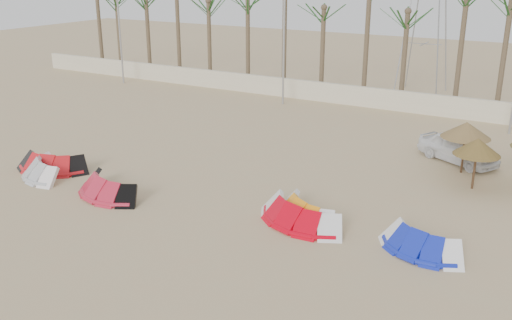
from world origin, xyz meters
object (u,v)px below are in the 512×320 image
Objects in this scene: kite_orange at (307,208)px; car at (458,148)px; kite_red_mid at (112,184)px; kite_blue at (422,238)px; parasol_mid at (477,147)px; kite_red_left at (57,161)px; kite_red_right at (303,210)px; parasol_left at (466,130)px; kite_grey at (47,166)px.

car is (3.48, 9.23, 0.26)m from kite_orange.
kite_blue is (12.14, 1.46, -0.00)m from kite_red_mid.
parasol_mid is (12.57, 7.87, 1.41)m from kite_red_mid.
kite_red_left and kite_red_right have the same top height.
kite_grey is at bearing -149.09° from parasol_left.
kite_red_mid is 1.13× the size of kite_blue.
car is (-0.46, 1.39, -1.31)m from parasol_left.
kite_red_left and kite_orange have the same top height.
parasol_mid is (0.43, 6.41, 1.41)m from kite_blue.
kite_grey is 0.97× the size of kite_red_left.
kite_grey is at bearing -172.20° from kite_orange.
kite_grey is 0.90× the size of kite_red_right.
parasol_mid is 3.59m from car.
parasol_left is 1.07× the size of parasol_mid.
car is (-1.25, 3.16, -1.16)m from parasol_mid.
kite_red_left is 0.92× the size of kite_red_right.
parasol_left is (16.01, 8.73, 1.57)m from kite_red_left.
kite_grey is 4.01m from kite_red_mid.
car is (15.33, 10.85, 0.26)m from kite_grey.
kite_grey is 0.76m from kite_red_left.
kite_red_left is 1.05× the size of kite_orange.
kite_red_right is 0.29m from kite_orange.
kite_red_right is at bearing -93.35° from kite_orange.
kite_red_right is 1.14× the size of kite_orange.
kite_red_left is at bearing 167.92° from kite_red_mid.
kite_red_right is (11.84, 1.33, 0.00)m from kite_grey.
kite_red_mid is at bearing -173.14° from kite_blue.
kite_orange is 1.59× the size of parasol_mid.
kite_red_left is 4.32m from kite_red_mid.
kite_grey and kite_blue have the same top height.
parasol_left is (3.96, 8.13, 1.56)m from kite_red_right.
kite_red_right is at bearing 2.87° from kite_red_left.
car is at bearing 111.62° from parasol_mid.
kite_red_mid is at bearing -167.05° from kite_orange.
kite_red_left is at bearing -175.74° from kite_orange.
kite_grey is 18.47m from parasol_left.
kite_red_mid is 15.30m from parasol_left.
kite_grey is 0.90× the size of car.
kite_grey and kite_red_mid have the same top height.
kite_blue is at bearing -146.83° from car.
car is at bearing 33.07° from kite_red_left.
kite_blue is 0.82× the size of car.
car is at bearing 69.84° from kite_red_right.
kite_red_left is 1.56× the size of parasol_left.
parasol_mid is at bearing 52.08° from kite_orange.
kite_red_mid is at bearing -169.09° from kite_red_right.
kite_red_left is 12.07m from kite_red_right.
parasol_mid reaches higher than kite_orange.
parasol_mid is at bearing 24.89° from kite_grey.
kite_blue is (16.15, 1.28, -0.00)m from kite_grey.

